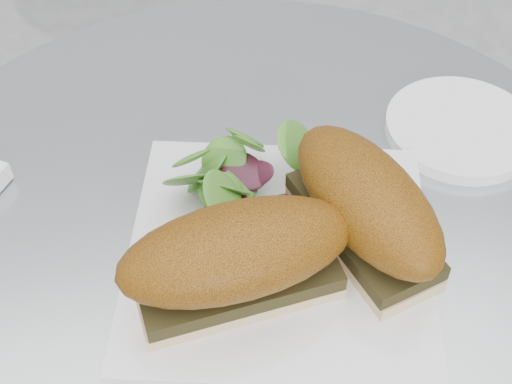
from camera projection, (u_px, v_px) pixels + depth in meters
table at (253, 361)px, 0.80m from camera, size 0.70×0.70×0.73m
plate at (279, 255)px, 0.58m from camera, size 0.29×0.29×0.02m
sandwich_left at (237, 258)px, 0.52m from camera, size 0.19×0.11×0.08m
sandwich_right at (366, 206)px, 0.55m from camera, size 0.13×0.18×0.08m
salad at (240, 167)px, 0.61m from camera, size 0.11×0.11×0.05m
saucer at (461, 128)px, 0.69m from camera, size 0.15×0.15×0.01m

